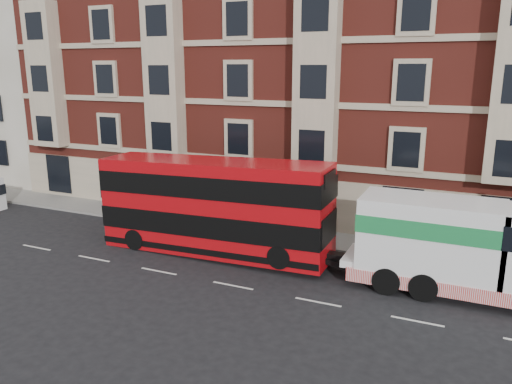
% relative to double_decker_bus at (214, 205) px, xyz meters
% --- Properties ---
extents(ground, '(120.00, 120.00, 0.00)m').
position_rel_double_decker_bus_xyz_m(ground, '(2.71, -3.24, -2.64)').
color(ground, black).
rests_on(ground, ground).
extents(sidewalk, '(90.00, 3.00, 0.15)m').
position_rel_double_decker_bus_xyz_m(sidewalk, '(2.71, 4.26, -2.57)').
color(sidewalk, slate).
rests_on(sidewalk, ground).
extents(victorian_terrace, '(45.00, 12.00, 20.40)m').
position_rel_double_decker_bus_xyz_m(victorian_terrace, '(3.21, 11.76, 7.42)').
color(victorian_terrace, maroon).
rests_on(victorian_terrace, ground).
extents(cream_block, '(16.00, 10.00, 16.80)m').
position_rel_double_decker_bus_xyz_m(cream_block, '(-27.29, 10.76, 5.70)').
color(cream_block, beige).
rests_on(cream_block, ground).
extents(lamp_post_west, '(0.35, 0.15, 4.35)m').
position_rel_double_decker_bus_xyz_m(lamp_post_west, '(-3.29, 2.96, 0.03)').
color(lamp_post_west, black).
rests_on(lamp_post_west, sidewalk).
extents(double_decker_bus, '(12.32, 2.83, 4.99)m').
position_rel_double_decker_bus_xyz_m(double_decker_bus, '(0.00, 0.00, 0.00)').
color(double_decker_bus, '#B70A10').
rests_on(double_decker_bus, ground).
extents(tow_truck, '(9.87, 2.92, 4.11)m').
position_rel_double_decker_bus_xyz_m(tow_truck, '(12.07, 0.00, -0.46)').
color(tow_truck, white).
rests_on(tow_truck, ground).
extents(pedestrian, '(0.72, 0.54, 1.81)m').
position_rel_double_decker_bus_xyz_m(pedestrian, '(-9.40, 3.05, -1.59)').
color(pedestrian, black).
rests_on(pedestrian, sidewalk).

